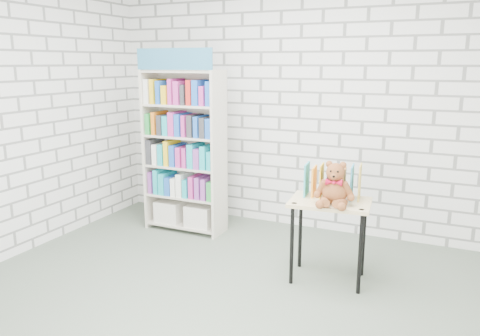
% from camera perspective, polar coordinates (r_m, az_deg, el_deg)
% --- Properties ---
extents(ground, '(4.50, 4.50, 0.00)m').
position_cam_1_polar(ground, '(3.88, -2.57, -16.02)').
color(ground, '#505C4E').
rests_on(ground, ground).
extents(room_shell, '(4.52, 4.02, 2.81)m').
position_cam_1_polar(room_shell, '(3.40, -2.88, 11.36)').
color(room_shell, silver).
rests_on(room_shell, ground).
extents(bookshelf, '(0.90, 0.35, 2.01)m').
position_cam_1_polar(bookshelf, '(5.21, -6.76, 2.17)').
color(bookshelf, beige).
rests_on(bookshelf, ground).
extents(display_table, '(0.71, 0.53, 0.72)m').
position_cam_1_polar(display_table, '(4.08, 10.88, -5.28)').
color(display_table, tan).
rests_on(display_table, ground).
extents(table_books, '(0.49, 0.25, 0.28)m').
position_cam_1_polar(table_books, '(4.12, 11.23, -1.65)').
color(table_books, '#2AA3B7').
rests_on(table_books, display_table).
extents(teddy_bear, '(0.33, 0.31, 0.36)m').
position_cam_1_polar(teddy_bear, '(3.90, 11.44, -2.36)').
color(teddy_bear, brown).
rests_on(teddy_bear, display_table).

